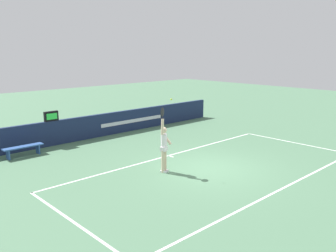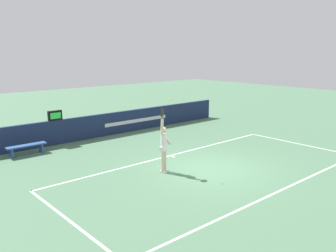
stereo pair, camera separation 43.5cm
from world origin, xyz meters
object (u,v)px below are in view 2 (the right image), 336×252
at_px(tennis_player, 164,145).
at_px(courtside_bench_near, 26,147).
at_px(speed_display, 55,115).
at_px(tennis_ball, 171,99).

bearing_deg(tennis_player, courtside_bench_near, 118.61).
xyz_separation_m(speed_display, tennis_player, (1.27, -6.31, -0.39)).
bearing_deg(tennis_ball, tennis_player, 102.06).
relative_size(tennis_ball, courtside_bench_near, 0.04).
distance_m(speed_display, tennis_ball, 6.88).
bearing_deg(courtside_bench_near, speed_display, 26.00).
height_order(speed_display, courtside_bench_near, speed_display).
height_order(tennis_player, courtside_bench_near, tennis_player).
relative_size(speed_display, courtside_bench_near, 0.40).
xyz_separation_m(tennis_player, courtside_bench_near, (-2.99, 5.48, -0.66)).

